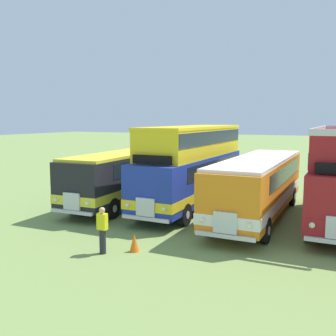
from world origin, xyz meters
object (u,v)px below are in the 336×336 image
at_px(bus_third_in_row, 259,183).
at_px(cone_near_end, 134,243).
at_px(bus_second_in_row, 192,163).
at_px(marshal_person, 102,230).
at_px(bus_first_in_row, 126,174).

relative_size(bus_third_in_row, cone_near_end, 16.14).
distance_m(bus_second_in_row, cone_near_end, 8.03).
bearing_deg(marshal_person, cone_near_end, 36.13).
xyz_separation_m(bus_third_in_row, marshal_person, (-3.97, -7.63, -0.87)).
bearing_deg(marshal_person, bus_second_in_row, 89.07).
bearing_deg(bus_first_in_row, bus_third_in_row, 0.09).
xyz_separation_m(cone_near_end, marshal_person, (-0.93, -0.68, 0.55)).
relative_size(bus_first_in_row, cone_near_end, 14.66).
bearing_deg(bus_third_in_row, bus_second_in_row, 168.96).
bearing_deg(cone_near_end, bus_first_in_row, 123.72).
distance_m(bus_first_in_row, marshal_person, 8.51).
distance_m(bus_third_in_row, cone_near_end, 7.71).
distance_m(bus_second_in_row, marshal_person, 8.53).
relative_size(bus_second_in_row, cone_near_end, 15.35).
height_order(bus_third_in_row, marshal_person, bus_third_in_row).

